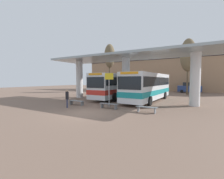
% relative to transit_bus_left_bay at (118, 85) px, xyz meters
% --- Properties ---
extents(ground_plane, '(100.00, 100.00, 0.00)m').
position_rel_transit_bus_left_bay_xyz_m(ground_plane, '(2.12, -9.83, -1.88)').
color(ground_plane, '#755B4C').
extents(townhouse_backdrop, '(40.00, 0.58, 9.79)m').
position_rel_transit_bus_left_bay_xyz_m(townhouse_backdrop, '(2.12, 17.89, 3.83)').
color(townhouse_backdrop, '#9E7A5B').
rests_on(townhouse_backdrop, ground_plane).
extents(station_canopy, '(19.85, 5.85, 5.52)m').
position_rel_transit_bus_left_bay_xyz_m(station_canopy, '(2.12, -2.13, 2.59)').
color(station_canopy, silver).
rests_on(station_canopy, ground_plane).
extents(transit_bus_left_bay, '(2.77, 11.21, 3.36)m').
position_rel_transit_bus_left_bay_xyz_m(transit_bus_left_bay, '(0.00, 0.00, 0.00)').
color(transit_bus_left_bay, silver).
rests_on(transit_bus_left_bay, ground_plane).
extents(transit_bus_center_bay, '(3.19, 11.41, 3.36)m').
position_rel_transit_bus_left_bay_xyz_m(transit_bus_center_bay, '(4.52, -0.59, -0.01)').
color(transit_bus_center_bay, silver).
rests_on(transit_bus_center_bay, ground_plane).
extents(waiting_bench_near_pillar, '(1.65, 0.44, 0.46)m').
position_rel_transit_bus_left_bay_xyz_m(waiting_bench_near_pillar, '(6.29, -7.45, -1.54)').
color(waiting_bench_near_pillar, slate).
rests_on(waiting_bench_near_pillar, ground_plane).
extents(waiting_bench_mid_platform, '(1.87, 0.44, 0.46)m').
position_rel_transit_bus_left_bay_xyz_m(waiting_bench_mid_platform, '(-1.01, -7.45, -1.53)').
color(waiting_bench_mid_platform, slate).
rests_on(waiting_bench_mid_platform, ground_plane).
extents(waiting_bench_far_platform, '(1.78, 0.44, 0.46)m').
position_rel_transit_bus_left_bay_xyz_m(waiting_bench_far_platform, '(2.84, -7.45, -1.53)').
color(waiting_bench_far_platform, slate).
rests_on(waiting_bench_far_platform, ground_plane).
extents(info_sign_platform, '(0.90, 0.09, 3.22)m').
position_rel_transit_bus_left_bay_xyz_m(info_sign_platform, '(2.46, -6.76, 0.41)').
color(info_sign_platform, gray).
rests_on(info_sign_platform, ground_plane).
extents(pedestrian_waiting, '(0.55, 0.46, 1.68)m').
position_rel_transit_bus_left_bay_xyz_m(pedestrian_waiting, '(-0.73, -9.00, -0.85)').
color(pedestrian_waiting, '#333856').
rests_on(pedestrian_waiting, ground_plane).
extents(poplar_tree_behind_left, '(2.57, 2.57, 9.71)m').
position_rel_transit_bus_left_bay_xyz_m(poplar_tree_behind_left, '(8.31, 10.22, 4.95)').
color(poplar_tree_behind_left, brown).
rests_on(poplar_tree_behind_left, ground_plane).
extents(poplar_tree_behind_right, '(2.40, 2.40, 10.64)m').
position_rel_transit_bus_left_bay_xyz_m(poplar_tree_behind_right, '(-7.49, 10.45, 6.01)').
color(poplar_tree_behind_right, brown).
rests_on(poplar_tree_behind_right, ground_plane).
extents(parked_car_street, '(4.43, 2.12, 2.12)m').
position_rel_transit_bus_left_bay_xyz_m(parked_car_street, '(8.51, 15.35, -0.87)').
color(parked_car_street, navy).
rests_on(parked_car_street, ground_plane).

